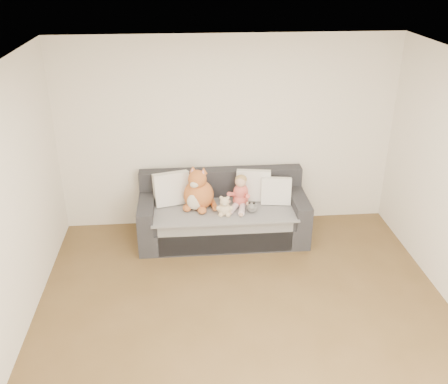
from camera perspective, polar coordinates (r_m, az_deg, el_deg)
name	(u,v)px	position (r m, az deg, el deg)	size (l,w,h in m)	color
room_shell	(247,206)	(4.78, 2.69, -1.57)	(5.00, 5.00, 5.00)	brown
sofa	(223,215)	(6.68, -0.14, -2.69)	(2.20, 0.94, 0.85)	#242429
cushion_left	(172,189)	(6.58, -5.99, 0.39)	(0.51, 0.32, 0.44)	silver
cushion_right_back	(253,185)	(6.67, 3.38, 0.77)	(0.48, 0.27, 0.43)	silver
cushion_right_front	(276,191)	(6.60, 5.97, 0.13)	(0.41, 0.23, 0.37)	silver
toddler	(240,194)	(6.48, 1.86, -0.21)	(0.31, 0.44, 0.44)	#F26955
plush_cat	(198,193)	(6.43, -2.96, -0.08)	(0.46, 0.42, 0.60)	#BC5E29
teddy_bear	(225,208)	(6.29, 0.06, -1.79)	(0.22, 0.16, 0.27)	beige
plush_cow	(252,207)	(6.40, 3.20, -1.73)	(0.14, 0.21, 0.17)	white
sippy_cup	(226,209)	(6.37, 0.18, -1.98)	(0.10, 0.07, 0.11)	#583693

